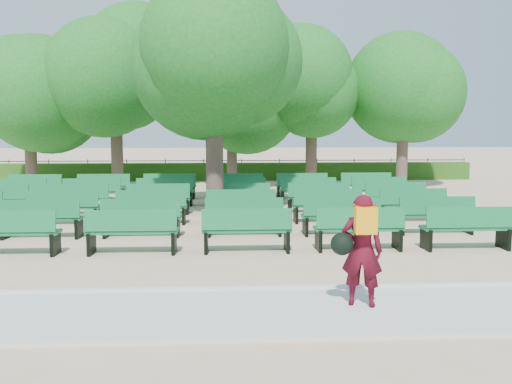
# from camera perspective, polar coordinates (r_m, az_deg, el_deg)

# --- Properties ---
(ground) EXTENTS (120.00, 120.00, 0.00)m
(ground) POSITION_cam_1_polar(r_m,az_deg,el_deg) (15.84, -3.38, -3.56)
(ground) COLOR tan
(paving) EXTENTS (30.00, 2.20, 0.06)m
(paving) POSITION_cam_1_polar(r_m,az_deg,el_deg) (8.64, -3.45, -12.01)
(paving) COLOR silver
(paving) RESTS_ON ground
(curb) EXTENTS (30.00, 0.12, 0.10)m
(curb) POSITION_cam_1_polar(r_m,az_deg,el_deg) (9.73, -3.44, -9.75)
(curb) COLOR silver
(curb) RESTS_ON ground
(hedge) EXTENTS (26.00, 0.70, 0.90)m
(hedge) POSITION_cam_1_polar(r_m,az_deg,el_deg) (29.69, -3.34, 2.05)
(hedge) COLOR #2B5917
(hedge) RESTS_ON ground
(fence) EXTENTS (26.00, 0.10, 1.02)m
(fence) POSITION_cam_1_polar(r_m,az_deg,el_deg) (30.12, -3.34, 1.25)
(fence) COLOR black
(fence) RESTS_ON ground
(tree_line) EXTENTS (21.80, 6.80, 7.04)m
(tree_line) POSITION_cam_1_polar(r_m,az_deg,el_deg) (25.74, -3.34, 0.35)
(tree_line) COLOR #1E7022
(tree_line) RESTS_ON ground
(bench_array) EXTENTS (2.01, 0.71, 1.25)m
(bench_array) POSITION_cam_1_polar(r_m,az_deg,el_deg) (17.46, -5.80, -2.30)
(bench_array) COLOR #126936
(bench_array) RESTS_ON ground
(tree_among) EXTENTS (4.97, 4.97, 7.07)m
(tree_among) POSITION_cam_1_polar(r_m,az_deg,el_deg) (17.82, -4.25, 13.05)
(tree_among) COLOR brown
(tree_among) RESTS_ON ground
(person) EXTENTS (0.85, 0.59, 1.71)m
(person) POSITION_cam_1_polar(r_m,az_deg,el_deg) (8.80, 10.40, -5.59)
(person) COLOR #480A16
(person) RESTS_ON ground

